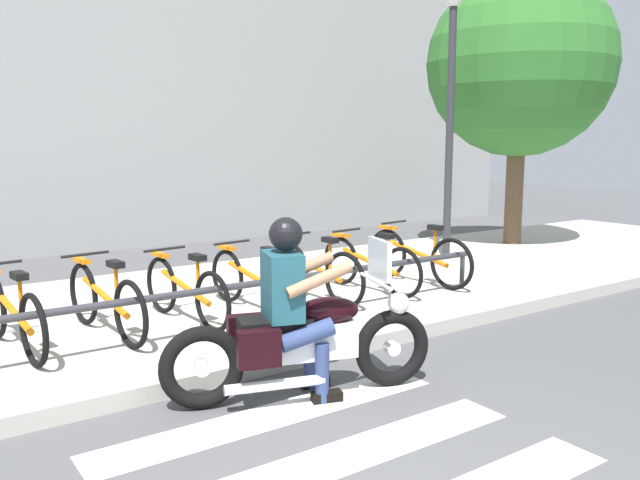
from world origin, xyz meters
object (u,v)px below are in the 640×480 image
Objects in this scene: bicycle_7 at (418,256)px; street_lamp at (451,103)px; motorcycle at (303,340)px; bicycle_2 at (105,300)px; bicycle_4 at (255,281)px; bike_rack at (246,287)px; tree_near_rack at (520,64)px; rider at (293,295)px; bicycle_5 at (316,271)px; bicycle_6 at (370,264)px; bicycle_1 at (12,314)px; bicycle_3 at (185,290)px.

bicycle_7 is 0.40× the size of street_lamp.
bicycle_2 is at bearing 114.92° from motorcycle.
bike_rack is at bearing -126.36° from bicycle_4.
tree_near_rack is at bearing 26.92° from motorcycle.
rider reaches higher than bicycle_5.
rider is 0.85× the size of bicycle_4.
bicycle_1 is at bearing 180.00° from bicycle_6.
bicycle_5 is (2.45, -0.00, 0.00)m from bicycle_2.
bicycle_6 is (2.45, -0.00, 0.00)m from bicycle_3.
bicycle_6 is (3.27, 0.00, -0.00)m from bicycle_2.
bicycle_2 is at bearing -169.02° from street_lamp.
bicycle_6 is (1.64, -0.00, 0.00)m from bicycle_4.
bicycle_5 reaches higher than bike_rack.
tree_near_rack is (7.11, 1.52, 2.89)m from bicycle_3.
bicycle_4 is (0.82, 0.00, -0.00)m from bicycle_3.
bicycle_5 is 0.92× the size of bicycle_7.
bicycle_1 is at bearing -170.36° from street_lamp.
bicycle_3 is 0.98× the size of bicycle_6.
bicycle_5 is 0.25× the size of bike_rack.
bicycle_3 is 1.02× the size of bicycle_5.
rider is at bearing -49.85° from bicycle_1.
motorcycle is 0.34× the size of bike_rack.
bicycle_5 is at bearing -0.01° from bicycle_1.
bicycle_2 is (0.82, -0.00, 0.00)m from bicycle_1.
bicycle_6 is at bearing -161.89° from tree_near_rack.
street_lamp is at bearing 33.02° from motorcycle.
bicycle_7 reaches higher than bicycle_2.
bicycle_7 is at bearing -146.44° from street_lamp.
bicycle_2 reaches higher than bicycle_3.
motorcycle reaches higher than bicycle_4.
bicycle_2 is 0.39× the size of street_lamp.
bike_rack is (-2.04, -0.55, 0.08)m from bicycle_6.
bike_rack is (-2.86, -0.55, 0.06)m from bicycle_7.
motorcycle is at bearing -65.08° from bicycle_2.
bicycle_4 is 7.09m from tree_near_rack.
bicycle_5 is (1.51, 2.02, 0.04)m from motorcycle.
street_lamp reaches higher than rider.
bicycle_2 is 1.00× the size of bicycle_4.
street_lamp is at bearing 9.64° from bicycle_1.
motorcycle is at bearing -139.03° from bicycle_6.
rider is at bearing -111.03° from bicycle_4.
bike_rack is (-1.23, -0.55, 0.07)m from bicycle_5.
rider is 2.03m from bicycle_3.
bicycle_2 is 0.98× the size of bicycle_7.
bicycle_1 is 1.07× the size of bicycle_5.
rider is 0.86× the size of bicycle_6.
motorcycle is at bearing -19.81° from rider.
bicycle_2 is at bearing -179.98° from bicycle_4.
bicycle_2 is at bearing 179.99° from bicycle_7.
street_lamp is (4.15, 1.12, 2.13)m from bicycle_4.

